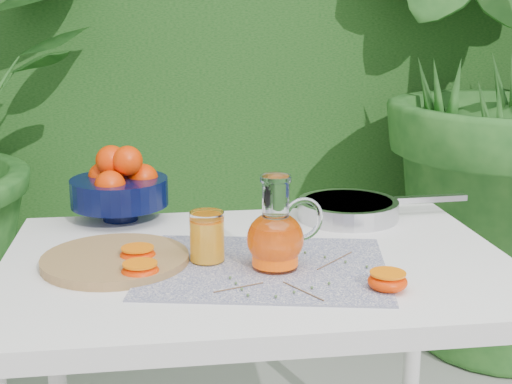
{
  "coord_description": "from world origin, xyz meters",
  "views": [
    {
      "loc": [
        -0.07,
        -1.28,
        1.22
      ],
      "look_at": [
        0.11,
        0.06,
        0.88
      ],
      "focal_mm": 50.0,
      "sensor_mm": 36.0,
      "label": 1
    }
  ],
  "objects": [
    {
      "name": "juice_tumbler",
      "position": [
        0.01,
        0.03,
        0.8
      ],
      "size": [
        0.08,
        0.08,
        0.1
      ],
      "color": "white",
      "rests_on": "white_table"
    },
    {
      "name": "juice_pitcher",
      "position": [
        0.14,
        -0.02,
        0.82
      ],
      "size": [
        0.16,
        0.13,
        0.18
      ],
      "color": "white",
      "rests_on": "white_table"
    },
    {
      "name": "orange_halves",
      "position": [
        0.03,
        -0.05,
        0.77
      ],
      "size": [
        0.51,
        0.28,
        0.03
      ],
      "color": "red",
      "rests_on": "white_table"
    },
    {
      "name": "hedge_backdrop",
      "position": [
        0.06,
        2.06,
        1.19
      ],
      "size": [
        8.0,
        1.65,
        2.5
      ],
      "color": "#124114",
      "rests_on": "ground"
    },
    {
      "name": "cutting_board",
      "position": [
        -0.16,
        0.04,
        0.76
      ],
      "size": [
        0.35,
        0.35,
        0.02
      ],
      "primitive_type": "cylinder",
      "rotation": [
        0.0,
        0.0,
        0.3
      ],
      "color": "olive",
      "rests_on": "white_table"
    },
    {
      "name": "saute_pan",
      "position": [
        0.37,
        0.29,
        0.77
      ],
      "size": [
        0.42,
        0.25,
        0.04
      ],
      "color": "#B6B6BB",
      "rests_on": "white_table"
    },
    {
      "name": "white_table",
      "position": [
        0.11,
        0.04,
        0.67
      ],
      "size": [
        1.0,
        0.7,
        0.75
      ],
      "color": "white",
      "rests_on": "ground"
    },
    {
      "name": "thyme_sprigs",
      "position": [
        0.17,
        -0.09,
        0.76
      ],
      "size": [
        0.3,
        0.24,
        0.01
      ],
      "color": "brown",
      "rests_on": "white_table"
    },
    {
      "name": "placemat",
      "position": [
        0.12,
        -0.02,
        0.75
      ],
      "size": [
        0.52,
        0.44,
        0.0
      ],
      "primitive_type": "cube",
      "rotation": [
        0.0,
        0.0,
        -0.2
      ],
      "color": "#0E174F",
      "rests_on": "white_table"
    },
    {
      "name": "potted_plant_right",
      "position": [
        1.13,
        1.17,
        1.05
      ],
      "size": [
        2.85,
        2.85,
        2.09
      ],
      "primitive_type": "imported",
      "rotation": [
        0.0,
        0.0,
        2.08
      ],
      "color": "#1E551D",
      "rests_on": "ground"
    },
    {
      "name": "fruit_bowl",
      "position": [
        -0.16,
        0.35,
        0.83
      ],
      "size": [
        0.28,
        0.28,
        0.18
      ],
      "color": "black",
      "rests_on": "white_table"
    }
  ]
}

